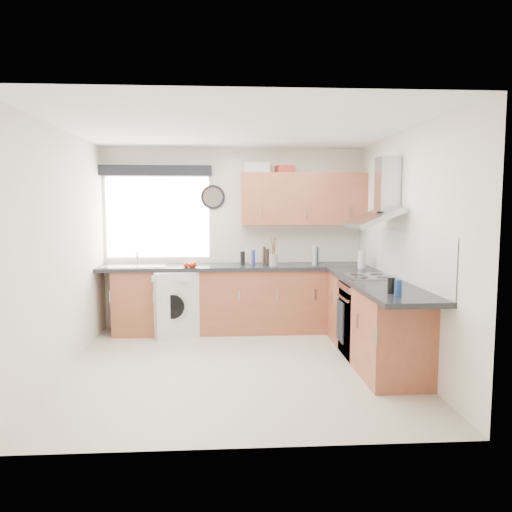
{
  "coord_description": "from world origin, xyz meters",
  "views": [
    {
      "loc": [
        -0.14,
        -5.18,
        1.73
      ],
      "look_at": [
        0.25,
        0.85,
        1.1
      ],
      "focal_mm": 35.0,
      "sensor_mm": 36.0,
      "label": 1
    }
  ],
  "objects": [
    {
      "name": "hob_plate",
      "position": [
        1.5,
        0.3,
        0.92
      ],
      "size": [
        0.52,
        0.52,
        0.01
      ],
      "primitive_type": "cube",
      "color": "#A1A6AD",
      "rests_on": "worktop_right"
    },
    {
      "name": "sink",
      "position": [
        -1.33,
        1.5,
        0.95
      ],
      "size": [
        0.84,
        0.46,
        0.1
      ],
      "primitive_type": null,
      "color": "#A1A6AD",
      "rests_on": "worktop_back"
    },
    {
      "name": "window_blind",
      "position": [
        -1.05,
        1.7,
        2.18
      ],
      "size": [
        1.5,
        0.18,
        0.14
      ],
      "primitive_type": "cube",
      "color": "black",
      "rests_on": "wall_back"
    },
    {
      "name": "ground_plane",
      "position": [
        0.0,
        0.0,
        0.0
      ],
      "size": [
        3.6,
        3.6,
        0.0
      ],
      "primitive_type": "plane",
      "color": "beige"
    },
    {
      "name": "jar_6",
      "position": [
        0.22,
        1.58,
        1.0
      ],
      "size": [
        0.04,
        0.04,
        0.17
      ],
      "primitive_type": "cylinder",
      "color": "#AB9C91",
      "rests_on": "worktop_back"
    },
    {
      "name": "worktop_right",
      "position": [
        1.5,
        0.0,
        0.89
      ],
      "size": [
        0.62,
        2.42,
        0.05
      ],
      "primitive_type": "cube",
      "color": "black",
      "rests_on": "base_cab_right"
    },
    {
      "name": "wall_back",
      "position": [
        0.0,
        1.8,
        1.25
      ],
      "size": [
        3.6,
        0.02,
        2.5
      ],
      "primitive_type": "cube",
      "color": "silver",
      "rests_on": "ground_plane"
    },
    {
      "name": "extractor_hood",
      "position": [
        1.6,
        0.3,
        1.77
      ],
      "size": [
        0.52,
        0.78,
        0.66
      ],
      "primitive_type": null,
      "color": "#A1A6AD",
      "rests_on": "wall_right"
    },
    {
      "name": "jar_3",
      "position": [
        0.46,
        1.61,
        1.01
      ],
      "size": [
        0.04,
        0.04,
        0.21
      ],
      "primitive_type": "cylinder",
      "color": "black",
      "rests_on": "worktop_back"
    },
    {
      "name": "bottle_0",
      "position": [
        1.42,
        -0.86,
        0.98
      ],
      "size": [
        0.06,
        0.06,
        0.15
      ],
      "primitive_type": "cylinder",
      "color": "navy",
      "rests_on": "worktop_right"
    },
    {
      "name": "base_cab_back",
      "position": [
        -0.1,
        1.51,
        0.43
      ],
      "size": [
        3.0,
        0.58,
        0.86
      ],
      "primitive_type": "cube",
      "color": "brown",
      "rests_on": "ground_plane"
    },
    {
      "name": "jar_0",
      "position": [
        1.13,
        1.59,
        1.03
      ],
      "size": [
        0.07,
        0.07,
        0.23
      ],
      "primitive_type": "cylinder",
      "color": "navy",
      "rests_on": "worktop_back"
    },
    {
      "name": "washing_machine",
      "position": [
        -0.8,
        1.4,
        0.43
      ],
      "size": [
        0.74,
        0.73,
        0.86
      ],
      "primitive_type": "cube",
      "rotation": [
        0.0,
        0.0,
        0.34
      ],
      "color": "silver",
      "rests_on": "ground_plane"
    },
    {
      "name": "tomato_cluster",
      "position": [
        -0.59,
        1.3,
        0.94
      ],
      "size": [
        0.19,
        0.19,
        0.07
      ],
      "primitive_type": null,
      "rotation": [
        0.0,
        0.0,
        0.32
      ],
      "color": "#B91808",
      "rests_on": "worktop_back"
    },
    {
      "name": "upper_cabinets",
      "position": [
        0.95,
        1.62,
        1.8
      ],
      "size": [
        1.7,
        0.35,
        0.7
      ],
      "primitive_type": "cube",
      "color": "brown",
      "rests_on": "wall_back"
    },
    {
      "name": "wall_left",
      "position": [
        -1.8,
        0.0,
        1.25
      ],
      "size": [
        0.02,
        3.6,
        2.5
      ],
      "primitive_type": "cube",
      "color": "silver",
      "rests_on": "ground_plane"
    },
    {
      "name": "wall_right",
      "position": [
        1.8,
        0.0,
        1.25
      ],
      "size": [
        0.02,
        3.6,
        2.5
      ],
      "primitive_type": "cube",
      "color": "silver",
      "rests_on": "ground_plane"
    },
    {
      "name": "base_cab_corner",
      "position": [
        1.5,
        1.5,
        0.43
      ],
      "size": [
        0.6,
        0.6,
        0.86
      ],
      "primitive_type": "cube",
      "color": "brown",
      "rests_on": "ground_plane"
    },
    {
      "name": "casserole",
      "position": [
        0.3,
        1.72,
        2.22
      ],
      "size": [
        0.37,
        0.29,
        0.14
      ],
      "primitive_type": "cube",
      "rotation": [
        0.0,
        0.0,
        0.13
      ],
      "color": "silver",
      "rests_on": "upper_cabinets"
    },
    {
      "name": "base_cab_right",
      "position": [
        1.51,
        0.15,
        0.43
      ],
      "size": [
        0.58,
        2.1,
        0.86
      ],
      "primitive_type": "cube",
      "color": "brown",
      "rests_on": "ground_plane"
    },
    {
      "name": "jar_1",
      "position": [
        0.25,
        1.44,
        1.01
      ],
      "size": [
        0.04,
        0.04,
        0.21
      ],
      "primitive_type": "cylinder",
      "color": "navy",
      "rests_on": "worktop_back"
    },
    {
      "name": "worktop_back",
      "position": [
        0.0,
        1.5,
        0.89
      ],
      "size": [
        3.6,
        0.62,
        0.05
      ],
      "primitive_type": "cube",
      "color": "black",
      "rests_on": "base_cab_back"
    },
    {
      "name": "ceiling",
      "position": [
        0.0,
        0.0,
        2.5
      ],
      "size": [
        3.6,
        3.6,
        0.02
      ],
      "primitive_type": "cube",
      "color": "white",
      "rests_on": "wall_back"
    },
    {
      "name": "kitchen_roll",
      "position": [
        1.62,
        1.05,
        1.02
      ],
      "size": [
        0.13,
        0.13,
        0.23
      ],
      "primitive_type": "cylinder",
      "rotation": [
        0.0,
        0.0,
        0.29
      ],
      "color": "silver",
      "rests_on": "worktop_right"
    },
    {
      "name": "jar_4",
      "position": [
        1.07,
        1.41,
        1.04
      ],
      "size": [
        0.06,
        0.06,
        0.26
      ],
      "primitive_type": "cylinder",
      "color": "gray",
      "rests_on": "worktop_back"
    },
    {
      "name": "storage_box",
      "position": [
        0.7,
        1.72,
        2.2
      ],
      "size": [
        0.26,
        0.23,
        0.11
      ],
      "primitive_type": "cube",
      "rotation": [
        0.0,
        0.0,
        0.19
      ],
      "color": "#B83D2C",
      "rests_on": "upper_cabinets"
    },
    {
      "name": "splashback",
      "position": [
        1.79,
        0.3,
        1.18
      ],
      "size": [
        0.01,
        3.0,
        0.54
      ],
      "primitive_type": "cube",
      "color": "white",
      "rests_on": "wall_right"
    },
    {
      "name": "wall_clock",
      "position": [
        -0.29,
        1.76,
        1.83
      ],
      "size": [
        0.34,
        0.04,
        0.34
      ],
      "primitive_type": "cylinder",
      "rotation": [
        1.57,
        0.0,
        0.0
      ],
      "color": "black",
      "rests_on": "wall_back"
    },
    {
      "name": "jar_2",
      "position": [
        0.41,
        1.66,
        1.03
      ],
      "size": [
        0.04,
        0.04,
        0.23
      ],
      "primitive_type": "cylinder",
      "color": "#3B2C20",
      "rests_on": "worktop_back"
    },
    {
      "name": "window",
      "position": [
        -1.05,
        1.79,
        1.55
      ],
      "size": [
        1.4,
        0.02,
        1.1
      ],
      "primitive_type": "cube",
      "color": "silver",
      "rests_on": "wall_back"
    },
    {
      "name": "jar_5",
      "position": [
        0.11,
        1.54,
        1.0
      ],
      "size": [
        0.06,
        0.06,
        0.18
      ],
      "primitive_type": "cylinder",
      "color": "black",
      "rests_on": "worktop_back"
    },
    {
      "name": "utensil_pot",
      "position": [
        0.51,
        1.35,
        0.99
      ],
      "size": [
        0.14,
        0.14,
        0.16
      ],
      "primitive_type": "cylinder",
      "rotation": [
        0.0,
        0.0,
        0.32
      ],
      "color": "gray",
      "rests_on": "worktop_back"
    },
    {
      "name": "wall_front",
      "position": [
        0.0,
        -1.8,
        1.25
      ],
      "size": [
        3.6,
        0.02,
        2.5
      ],
      "primitive_type": "cube",
      "color": "silver",
      "rests_on": "ground_plane"
    },
    {
      "name": "bottle_1",
      "position": [
        1.4,
        -0.73,
        0.98
      ],
      "size": [
        0.07,
        0.07,
        0.15
      ],
      "primitive_type": "cylinder",
      "color": "black",
      "rests_on": "worktop_right"
    },
    {
      "name": "oven",
      "position": [
        1.5,
        0.3,
        0.42
      ],
      "size": [
        0.56,
        0.58,
        0.85
      ],
      "primitive_type": "cube",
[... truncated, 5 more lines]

